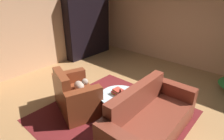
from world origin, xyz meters
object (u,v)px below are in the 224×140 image
Objects in this scene: couch_red at (149,120)px; bottle_on_table at (120,97)px; coffee_table at (120,97)px; book_stack_on_table at (118,92)px; bookshelf_unit at (91,27)px; armchair_red at (76,96)px.

bottle_on_table is (-0.57, -0.04, 0.22)m from couch_red.
coffee_table is 0.10m from book_stack_on_table.
coffee_table is 3.02× the size of bottle_on_table.
bookshelf_unit is at bearing 149.78° from couch_red.
bookshelf_unit is 3.49m from book_stack_on_table.
armchair_red is 0.87m from coffee_table.
bookshelf_unit is 1.09× the size of couch_red.
bookshelf_unit is 2.65× the size of coffee_table.
coffee_table is (2.89, -1.97, -0.60)m from bookshelf_unit.
coffee_table is (-0.70, 0.12, 0.09)m from couch_red.
couch_red is 8.16× the size of book_stack_on_table.
coffee_table is at bearing 4.39° from book_stack_on_table.
coffee_table is 0.25m from bottle_on_table.
couch_red is at bearing 13.90° from armchair_red.
bookshelf_unit reaches higher than bottle_on_table.
coffee_table is at bearing 170.11° from couch_red.
couch_red is 0.72m from coffee_table.
armchair_red reaches higher than coffee_table.
couch_red is (3.59, -2.09, -0.69)m from bookshelf_unit.
coffee_table is at bearing 128.79° from bottle_on_table.
armchair_red is 0.93m from bottle_on_table.
couch_red is 0.79m from book_stack_on_table.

